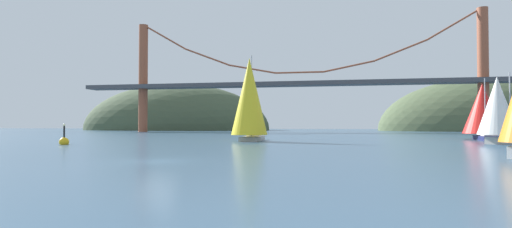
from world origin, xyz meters
The scene contains 8 objects.
ground_plane centered at (0.00, 0.00, 0.00)m, with size 360.00×360.00×0.00m, color #385670.
headland_left centered at (-55.00, 135.00, 0.00)m, with size 78.44×44.00×37.64m, color #425138.
headland_right centered at (60.00, 135.00, 0.00)m, with size 69.87×44.00×37.15m, color #4C5B3D.
suspension_bridge centered at (0.00, 95.00, 15.10)m, with size 133.64×6.00×33.67m.
sailboat_yellow_sail centered at (-0.71, 31.23, 5.94)m, with size 5.24×9.54×12.23m.
sailboat_white_mainsail centered at (30.11, 29.28, 4.33)m, with size 7.62×7.23×8.44m.
sailboat_red_spinnaker centered at (33.41, 45.73, 4.63)m, with size 6.36×9.65×9.42m.
channel_buoy centered at (-19.97, 18.10, 0.37)m, with size 1.10×1.10×2.64m.
Camera 1 is at (11.67, -24.96, 2.40)m, focal length 29.21 mm.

